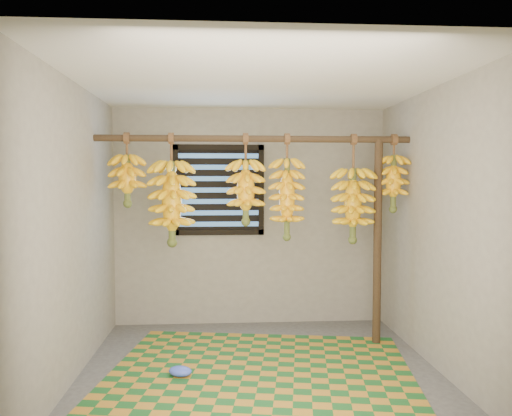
{
  "coord_description": "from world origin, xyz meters",
  "views": [
    {
      "loc": [
        -0.31,
        -4.05,
        1.6
      ],
      "look_at": [
        0.0,
        0.55,
        1.35
      ],
      "focal_mm": 35.0,
      "sensor_mm": 36.0,
      "label": 1
    }
  ],
  "objects": [
    {
      "name": "banana_bunch_c",
      "position": [
        -0.09,
        0.7,
        1.49
      ],
      "size": [
        0.34,
        0.34,
        0.86
      ],
      "color": "brown",
      "rests_on": "hanging_pole"
    },
    {
      "name": "support_post",
      "position": [
        1.2,
        0.7,
        1.0
      ],
      "size": [
        0.08,
        0.08,
        2.0
      ],
      "primitive_type": "cylinder",
      "color": "#44321E",
      "rests_on": "floor"
    },
    {
      "name": "woven_mat",
      "position": [
        0.01,
        0.04,
        0.01
      ],
      "size": [
        2.78,
        2.37,
        0.01
      ],
      "primitive_type": "cube",
      "rotation": [
        0.0,
        0.0,
        -0.16
      ],
      "color": "#1A5A23",
      "rests_on": "floor"
    },
    {
      "name": "plastic_bag",
      "position": [
        -0.66,
        -0.03,
        0.05
      ],
      "size": [
        0.23,
        0.2,
        0.08
      ],
      "primitive_type": "ellipsoid",
      "rotation": [
        0.0,
        0.0,
        -0.36
      ],
      "color": "#3F5AEC",
      "rests_on": "woven_mat"
    },
    {
      "name": "wall_left",
      "position": [
        -1.5,
        0.0,
        1.2
      ],
      "size": [
        0.01,
        3.0,
        2.4
      ],
      "primitive_type": "cube",
      "color": "gray",
      "rests_on": "floor"
    },
    {
      "name": "banana_bunch_a",
      "position": [
        -1.2,
        0.7,
        1.61
      ],
      "size": [
        0.32,
        0.32,
        0.68
      ],
      "color": "brown",
      "rests_on": "hanging_pole"
    },
    {
      "name": "floor",
      "position": [
        0.0,
        0.0,
        -0.01
      ],
      "size": [
        3.0,
        3.0,
        0.01
      ],
      "primitive_type": "cube",
      "color": "#484848",
      "rests_on": "ground"
    },
    {
      "name": "hanging_pole",
      "position": [
        0.0,
        0.7,
        2.0
      ],
      "size": [
        3.0,
        0.06,
        0.06
      ],
      "primitive_type": "cylinder",
      "rotation": [
        0.0,
        1.57,
        0.0
      ],
      "color": "#44321E",
      "rests_on": "wall_left"
    },
    {
      "name": "ceiling",
      "position": [
        0.0,
        0.0,
        2.4
      ],
      "size": [
        3.0,
        3.0,
        0.01
      ],
      "primitive_type": "cube",
      "color": "silver",
      "rests_on": "wall_back"
    },
    {
      "name": "window",
      "position": [
        -0.35,
        1.48,
        1.5
      ],
      "size": [
        1.0,
        0.04,
        1.0
      ],
      "color": "black",
      "rests_on": "wall_back"
    },
    {
      "name": "wall_right",
      "position": [
        1.5,
        0.0,
        1.2
      ],
      "size": [
        0.01,
        3.0,
        2.4
      ],
      "primitive_type": "cube",
      "color": "gray",
      "rests_on": "floor"
    },
    {
      "name": "wall_back",
      "position": [
        0.0,
        1.5,
        1.2
      ],
      "size": [
        3.0,
        0.01,
        2.4
      ],
      "primitive_type": "cube",
      "color": "gray",
      "rests_on": "floor"
    },
    {
      "name": "banana_bunch_d",
      "position": [
        0.31,
        0.7,
        1.43
      ],
      "size": [
        0.32,
        0.32,
        1.01
      ],
      "color": "brown",
      "rests_on": "hanging_pole"
    },
    {
      "name": "banana_bunch_f",
      "position": [
        1.35,
        0.7,
        1.58
      ],
      "size": [
        0.27,
        0.27,
        0.75
      ],
      "color": "brown",
      "rests_on": "hanging_pole"
    },
    {
      "name": "banana_bunch_b",
      "position": [
        -0.79,
        0.7,
        1.39
      ],
      "size": [
        0.41,
        0.41,
        1.05
      ],
      "color": "brown",
      "rests_on": "hanging_pole"
    },
    {
      "name": "banana_bunch_e",
      "position": [
        0.95,
        0.7,
        1.37
      ],
      "size": [
        0.39,
        0.39,
        1.04
      ],
      "color": "brown",
      "rests_on": "hanging_pole"
    }
  ]
}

